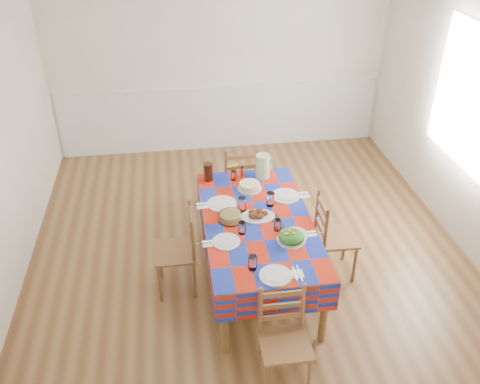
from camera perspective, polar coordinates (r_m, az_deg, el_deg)
name	(u,v)px	position (r m, az deg, el deg)	size (l,w,h in m)	color
room	(250,138)	(4.61, 1.18, 6.03)	(4.58, 5.08, 2.78)	brown
wainscot	(221,116)	(7.21, -2.13, 8.57)	(4.41, 0.06, 0.92)	white
window_right	(468,97)	(5.59, 24.19, 9.72)	(1.40, 1.40, 0.00)	white
dining_table	(258,227)	(4.67, 2.00, -3.93)	(0.98, 1.83, 0.71)	brown
setting_near_head	(268,271)	(4.04, 3.16, -8.81)	(0.42, 0.28, 0.13)	silver
setting_left_near	(231,237)	(4.38, -0.97, -5.02)	(0.44, 0.26, 0.12)	silver
setting_left_far	(228,204)	(4.78, -1.33, -1.35)	(0.51, 0.30, 0.13)	silver
setting_right_near	(289,231)	(4.46, 5.56, -4.39)	(0.42, 0.24, 0.11)	silver
setting_right_far	(281,197)	(4.90, 4.60, -0.57)	(0.53, 0.30, 0.13)	silver
meat_platter	(258,215)	(4.64, 1.99, -2.59)	(0.32, 0.23, 0.06)	silver
salad_platter	(291,237)	(4.37, 5.79, -5.03)	(0.25, 0.25, 0.10)	silver
pasta_bowl	(230,217)	(4.59, -1.10, -2.81)	(0.21, 0.21, 0.07)	white
cake	(250,186)	(5.04, 1.09, 0.65)	(0.24, 0.24, 0.07)	silver
serving_utensils	(279,223)	(4.58, 4.37, -3.50)	(0.13, 0.30, 0.01)	black
flower_vase	(234,173)	(5.17, -0.72, 2.14)	(0.12, 0.10, 0.19)	white
hot_sauce	(242,171)	(5.24, 0.21, 2.35)	(0.03, 0.03, 0.12)	red
green_pitcher	(263,166)	(5.21, 2.57, 2.94)	(0.15, 0.15, 0.25)	#A9C98E
tea_pitcher	(208,172)	(5.17, -3.59, 2.27)	(0.09, 0.09, 0.19)	black
name_card	(279,285)	(3.95, 4.41, -10.42)	(0.08, 0.02, 0.02)	silver
chair_near	(284,340)	(3.98, 4.94, -16.22)	(0.38, 0.36, 0.85)	brown
chair_far	(240,181)	(5.72, -0.03, 1.29)	(0.41, 0.39, 0.90)	brown
chair_left	(179,251)	(4.74, -6.82, -6.62)	(0.37, 0.39, 0.88)	brown
chair_right	(332,237)	(4.95, 10.32, -5.04)	(0.38, 0.40, 0.87)	brown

